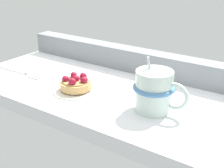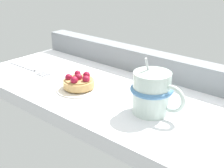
{
  "view_description": "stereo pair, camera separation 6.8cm",
  "coord_description": "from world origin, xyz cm",
  "px_view_note": "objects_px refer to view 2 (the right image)",
  "views": [
    {
      "loc": [
        39.62,
        -56.73,
        30.35
      ],
      "look_at": [
        4.0,
        -4.72,
        3.89
      ],
      "focal_mm": 49.11,
      "sensor_mm": 36.0,
      "label": 1
    },
    {
      "loc": [
        45.04,
        -52.57,
        30.35
      ],
      "look_at": [
        4.0,
        -4.72,
        3.89
      ],
      "focal_mm": 49.11,
      "sensor_mm": 36.0,
      "label": 2
    }
  ],
  "objects_px": {
    "dessert_fork": "(28,68)",
    "coffee_mug": "(152,92)",
    "dessert_plate": "(79,88)",
    "raspberry_tart": "(79,82)"
  },
  "relations": [
    {
      "from": "dessert_fork",
      "to": "coffee_mug",
      "type": "bearing_deg",
      "value": 1.57
    },
    {
      "from": "raspberry_tart",
      "to": "coffee_mug",
      "type": "height_order",
      "value": "coffee_mug"
    },
    {
      "from": "dessert_plate",
      "to": "dessert_fork",
      "type": "distance_m",
      "value": 0.22
    },
    {
      "from": "coffee_mug",
      "to": "dessert_plate",
      "type": "bearing_deg",
      "value": -175.3
    },
    {
      "from": "dessert_plate",
      "to": "coffee_mug",
      "type": "bearing_deg",
      "value": 4.7
    },
    {
      "from": "raspberry_tart",
      "to": "dessert_fork",
      "type": "height_order",
      "value": "raspberry_tart"
    },
    {
      "from": "raspberry_tart",
      "to": "coffee_mug",
      "type": "bearing_deg",
      "value": 4.73
    },
    {
      "from": "dessert_plate",
      "to": "raspberry_tart",
      "type": "height_order",
      "value": "raspberry_tart"
    },
    {
      "from": "dessert_plate",
      "to": "dessert_fork",
      "type": "bearing_deg",
      "value": 178.68
    },
    {
      "from": "dessert_plate",
      "to": "dessert_fork",
      "type": "height_order",
      "value": "same"
    }
  ]
}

